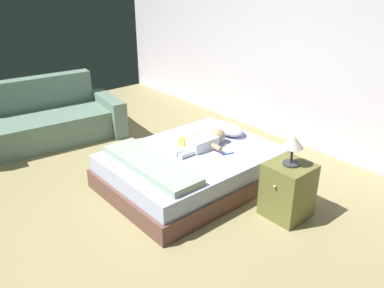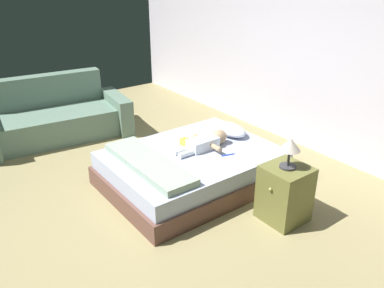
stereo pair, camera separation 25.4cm
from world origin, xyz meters
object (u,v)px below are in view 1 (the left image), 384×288
bed (192,168)px  pillow (226,128)px  nightstand (288,190)px  couch (46,121)px  lamp (293,144)px  baby (206,142)px  toothbrush (229,153)px  toy_block (184,142)px

bed → pillow: 0.73m
pillow → nightstand: 1.29m
couch → nightstand: bearing=17.6°
lamp → nightstand: bearing=-90.0°
lamp → couch: bearing=-162.4°
baby → couch: (-2.28, -0.97, -0.18)m
pillow → toothbrush: size_ratio=3.25×
couch → nightstand: (3.37, 1.07, 0.01)m
toothbrush → toy_block: (-0.51, -0.23, 0.03)m
pillow → couch: bearing=-146.3°
bed → toy_block: size_ratio=19.20×
nightstand → lamp: bearing=90.0°
bed → baby: bearing=89.5°
bed → nightstand: nightstand is taller
toothbrush → nightstand: nightstand is taller
pillow → nightstand: (1.22, -0.37, -0.17)m
bed → nightstand: 1.13m
baby → nightstand: 1.10m
pillow → lamp: bearing=-16.7°
toothbrush → nightstand: 0.79m
pillow → toothbrush: (0.44, -0.40, -0.06)m
bed → toothbrush: toothbrush is taller
toothbrush → toy_block: size_ratio=1.58×
pillow → nightstand: size_ratio=0.89×
couch → toothbrush: bearing=21.9°
bed → lamp: lamp is taller
lamp → toy_block: (-1.29, -0.26, -0.35)m
nightstand → baby: bearing=-174.7°
toothbrush → lamp: 0.87m
toothbrush → lamp: (0.78, 0.03, 0.38)m
baby → pillow: bearing=106.4°
toothbrush → bed: bearing=-137.6°
bed → pillow: size_ratio=3.73×
bed → nightstand: size_ratio=3.33×
baby → couch: size_ratio=0.33×
couch → lamp: bearing=17.6°
pillow → baby: baby is taller
nightstand → lamp: size_ratio=1.88×
toothbrush → couch: (-2.58, -1.04, -0.12)m
bed → toothbrush: bearing=42.4°
toy_block → baby: bearing=38.2°
pillow → toothbrush: 0.59m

